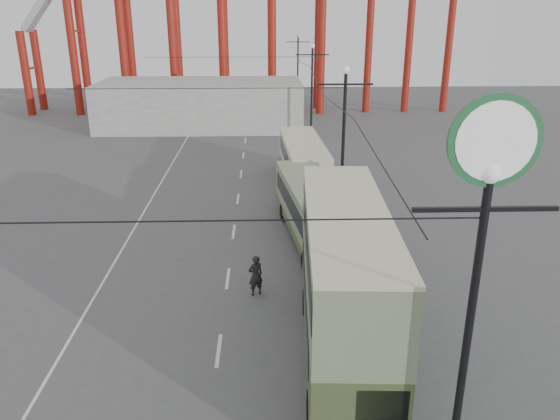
{
  "coord_description": "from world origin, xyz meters",
  "views": [
    {
      "loc": [
        0.81,
        -13.92,
        12.36
      ],
      "look_at": [
        1.6,
        11.47,
        3.0
      ],
      "focal_mm": 35.0,
      "sensor_mm": 36.0,
      "label": 1
    }
  ],
  "objects_px": {
    "lamp_post_near": "(483,228)",
    "single_decker_cream": "(303,161)",
    "double_decker_bus": "(345,278)",
    "single_decker_green": "(313,211)",
    "pedestrian": "(256,275)"
  },
  "relations": [
    {
      "from": "double_decker_bus",
      "to": "single_decker_cream",
      "type": "relative_size",
      "value": 1.03
    },
    {
      "from": "lamp_post_near",
      "to": "single_decker_cream",
      "type": "bearing_deg",
      "value": 93.77
    },
    {
      "from": "lamp_post_near",
      "to": "single_decker_cream",
      "type": "distance_m",
      "value": 28.75
    },
    {
      "from": "single_decker_cream",
      "to": "pedestrian",
      "type": "relative_size",
      "value": 5.53
    },
    {
      "from": "lamp_post_near",
      "to": "single_decker_green",
      "type": "bearing_deg",
      "value": 96.62
    },
    {
      "from": "single_decker_green",
      "to": "single_decker_cream",
      "type": "xyz_separation_m",
      "value": [
        0.18,
        10.53,
        0.06
      ]
    },
    {
      "from": "double_decker_bus",
      "to": "lamp_post_near",
      "type": "bearing_deg",
      "value": -70.53
    },
    {
      "from": "lamp_post_near",
      "to": "single_decker_cream",
      "type": "relative_size",
      "value": 1.0
    },
    {
      "from": "lamp_post_near",
      "to": "pedestrian",
      "type": "height_order",
      "value": "lamp_post_near"
    },
    {
      "from": "lamp_post_near",
      "to": "double_decker_bus",
      "type": "bearing_deg",
      "value": 106.55
    },
    {
      "from": "double_decker_bus",
      "to": "pedestrian",
      "type": "distance_m",
      "value": 6.35
    },
    {
      "from": "single_decker_green",
      "to": "single_decker_cream",
      "type": "relative_size",
      "value": 1.07
    },
    {
      "from": "single_decker_green",
      "to": "lamp_post_near",
      "type": "bearing_deg",
      "value": -90.09
    },
    {
      "from": "double_decker_bus",
      "to": "single_decker_cream",
      "type": "bearing_deg",
      "value": 92.72
    },
    {
      "from": "single_decker_green",
      "to": "pedestrian",
      "type": "xyz_separation_m",
      "value": [
        -3.17,
        -6.15,
        -0.84
      ]
    }
  ]
}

